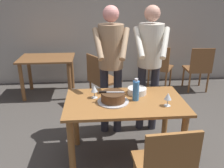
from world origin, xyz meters
TOP-DOWN VIEW (x-y plane):
  - ground_plane at (0.00, 0.00)m, footprint 14.00×14.00m
  - back_wall at (0.00, 2.70)m, footprint 10.00×0.12m
  - main_dining_table at (0.00, 0.00)m, footprint 1.31×0.76m
  - cake_on_platter at (-0.13, -0.02)m, footprint 0.34×0.34m
  - cake_knife at (-0.20, -0.01)m, footprint 0.27×0.04m
  - plate_stack at (0.17, 0.19)m, footprint 0.22×0.22m
  - wine_glass_near at (0.42, -0.15)m, footprint 0.08×0.08m
  - wine_glass_far at (-0.33, 0.11)m, footprint 0.08×0.08m
  - water_bottle at (0.12, 0.01)m, footprint 0.07×0.07m
  - person_cutting_cake at (-0.11, 0.59)m, footprint 0.47×0.56m
  - person_standing_beside at (0.40, 0.62)m, footprint 0.46×0.57m
  - chair_near_side at (0.24, -0.76)m, footprint 0.47×0.47m
  - background_table at (-1.21, 2.00)m, footprint 1.00×0.70m
  - background_chair_0 at (0.99, 2.14)m, footprint 0.61×0.61m
  - background_chair_1 at (-0.22, 1.48)m, footprint 0.61×0.61m
  - background_chair_2 at (1.72, 1.95)m, footprint 0.46×0.46m

SIDE VIEW (x-z plane):
  - ground_plane at x=0.00m, z-range 0.00..0.00m
  - chair_near_side at x=0.24m, z-range 0.04..0.94m
  - background_chair_0 at x=0.99m, z-range 0.04..0.94m
  - background_chair_1 at x=-0.22m, z-range 0.04..0.94m
  - background_chair_2 at x=1.72m, z-range 0.04..0.94m
  - background_table at x=-1.21m, z-range 0.21..0.95m
  - main_dining_table at x=0.00m, z-range 0.24..0.99m
  - plate_stack at x=0.17m, z-range 0.75..0.82m
  - cake_on_platter at x=-0.13m, z-range 0.75..0.86m
  - wine_glass_near at x=0.42m, z-range 0.78..0.92m
  - wine_glass_far at x=-0.33m, z-range 0.78..0.92m
  - water_bottle at x=0.12m, z-range 0.74..0.99m
  - cake_knife at x=-0.20m, z-range 0.86..0.88m
  - person_cutting_cake at x=-0.11m, z-range 0.22..1.94m
  - person_standing_beside at x=0.40m, z-range 0.22..1.94m
  - back_wall at x=0.00m, z-range 0.00..2.70m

